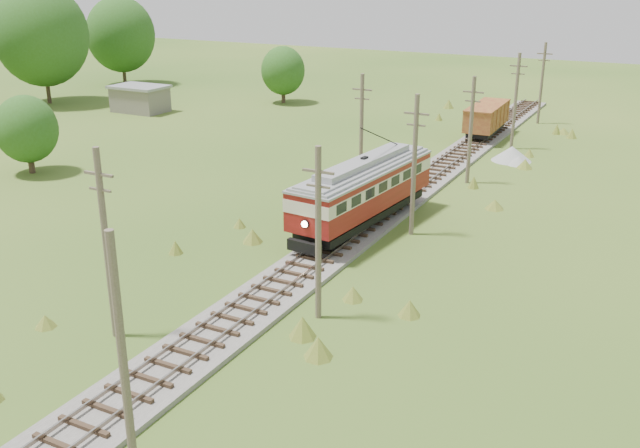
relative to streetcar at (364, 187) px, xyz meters
The scene contains 17 objects.
railbed_main 4.35m from the streetcar, 90.00° to the left, with size 3.60×96.00×0.57m.
streetcar is the anchor object (origin of this frame).
gondola 29.77m from the streetcar, 90.00° to the left, with size 2.98×8.52×2.80m.
gravel_pile 22.37m from the streetcar, 78.03° to the left, with size 3.63×3.85×1.32m.
utility_pole_r_1 25.79m from the streetcar, 83.08° to the right, with size 0.30×0.30×8.80m.
utility_pole_r_2 13.08m from the streetcar, 75.28° to the right, with size 1.60×0.30×8.60m.
utility_pole_r_3 3.68m from the streetcar, ahead, with size 1.60×0.30×9.00m.
utility_pole_r_4 13.85m from the streetcar, 77.42° to the left, with size 1.60×0.30×8.40m.
utility_pole_r_5 26.72m from the streetcar, 82.67° to the left, with size 1.60×0.30×8.90m.
utility_pole_r_6 39.60m from the streetcar, 85.36° to the left, with size 1.60×0.30×8.70m.
utility_pole_l_a 19.11m from the streetcar, 102.75° to the right, with size 1.60×0.30×9.00m.
utility_pole_l_b 10.58m from the streetcar, 115.48° to the left, with size 1.60×0.30×8.60m.
tree_left_4 59.13m from the streetcar, 156.53° to the left, with size 11.34×11.34×14.61m.
tree_left_5 68.63m from the streetcar, 144.84° to the left, with size 9.66×9.66×12.44m.
tree_mid_a 46.77m from the streetcar, 126.79° to the left, with size 5.46×5.46×7.03m.
tree_mid_c 30.02m from the streetcar, behind, with size 5.04×5.04×6.49m.
shed 46.89m from the streetcar, 148.57° to the left, with size 6.40×4.40×3.10m.
Camera 1 is at (17.88, -9.68, 16.15)m, focal length 40.00 mm.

